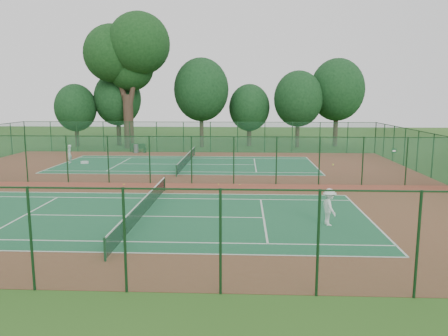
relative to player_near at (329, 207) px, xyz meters
The scene contains 19 objects.
ground 14.00m from the player_near, 133.18° to the left, with size 120.00×120.00×0.00m, color #285019.
red_pad 14.00m from the player_near, 133.18° to the left, with size 40.00×36.00×0.01m, color brown.
court_near 9.68m from the player_near, behind, with size 23.77×10.97×0.01m, color #1B5837.
court_far 21.46m from the player_near, 116.49° to the left, with size 23.77×10.97×0.01m, color #1C5B39.
fence_north 29.78m from the player_near, 108.74° to the left, with size 40.00×0.09×3.50m.
fence_south 12.37m from the player_near, 140.74° to the right, with size 40.00×0.09×3.50m.
fence_divider 13.99m from the player_near, 133.18° to the left, with size 40.00×0.09×3.50m.
tennis_net_near 9.64m from the player_near, behind, with size 0.10×12.90×0.97m.
tennis_net_far 21.44m from the player_near, 116.49° to the left, with size 0.10×12.90×0.97m.
player_near is the anchor object (origin of this frame).
player_far 28.46m from the player_near, 137.06° to the left, with size 0.64×0.42×1.76m, color silver.
trash_bin 31.88m from the player_near, 120.94° to the left, with size 0.55×0.55×0.99m, color slate.
bench 31.86m from the player_near, 120.36° to the left, with size 1.77×0.81×1.05m.
kit_bag 27.19m from the player_near, 135.23° to the left, with size 0.69×0.26×0.26m, color silver.
stray_ball_a 10.76m from the player_near, 114.91° to the left, with size 0.07×0.07×0.07m, color #BFD231.
stray_ball_b 11.55m from the player_near, 121.67° to the left, with size 0.07×0.07×0.07m, color #D9EA36.
stray_ball_c 15.96m from the player_near, 143.81° to the left, with size 0.08×0.08×0.08m, color #D3DE33.
big_tree 38.64m from the player_near, 119.49° to the left, with size 10.57×7.73×16.23m.
evergreen_row 35.62m from the player_near, 104.74° to the left, with size 39.00×5.00×12.00m, color black, non-canonical shape.
Camera 1 is at (5.34, -31.26, 6.32)m, focal length 35.00 mm.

